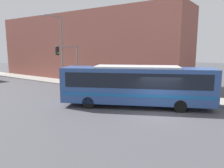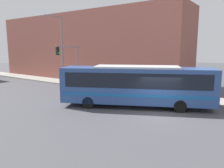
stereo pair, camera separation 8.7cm
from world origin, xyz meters
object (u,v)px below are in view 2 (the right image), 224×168
(city_bus, at_px, (136,84))
(pedestrian_near_corner, at_px, (94,78))
(traffic_light_pole, at_px, (70,58))
(street_lamp, at_px, (60,44))
(parking_meter, at_px, (91,79))
(fire_hydrant, at_px, (141,89))

(city_bus, height_order, pedestrian_near_corner, city_bus)
(traffic_light_pole, height_order, pedestrian_near_corner, traffic_light_pole)
(traffic_light_pole, xyz_separation_m, pedestrian_near_corner, (1.87, -1.96, -2.35))
(traffic_light_pole, distance_m, pedestrian_near_corner, 3.59)
(street_lamp, distance_m, pedestrian_near_corner, 6.16)
(traffic_light_pole, xyz_separation_m, parking_meter, (1.05, -2.23, -2.36))
(parking_meter, height_order, street_lamp, street_lamp)
(city_bus, bearing_deg, traffic_light_pole, 46.82)
(traffic_light_pole, bearing_deg, parking_meter, -64.74)
(traffic_light_pole, bearing_deg, fire_hydrant, -83.05)
(fire_hydrant, bearing_deg, traffic_light_pole, 96.95)
(city_bus, bearing_deg, fire_hydrant, -3.62)
(traffic_light_pole, height_order, parking_meter, traffic_light_pole)
(fire_hydrant, distance_m, traffic_light_pole, 9.16)
(traffic_light_pole, bearing_deg, pedestrian_near_corner, -46.39)
(traffic_light_pole, height_order, street_lamp, street_lamp)
(street_lamp, bearing_deg, traffic_light_pole, -109.75)
(fire_hydrant, bearing_deg, city_bus, -157.40)
(city_bus, distance_m, street_lamp, 14.08)
(city_bus, xyz_separation_m, parking_meter, (4.22, 8.17, -0.78))
(fire_hydrant, relative_size, pedestrian_near_corner, 0.44)
(city_bus, height_order, parking_meter, city_bus)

